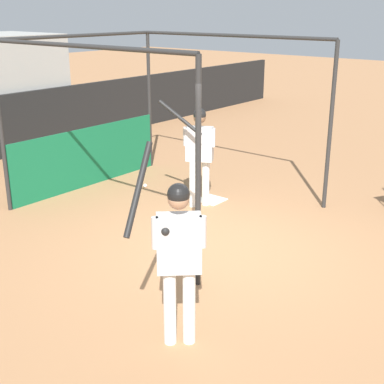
{
  "coord_description": "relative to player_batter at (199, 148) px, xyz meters",
  "views": [
    {
      "loc": [
        -5.66,
        -4.07,
        3.3
      ],
      "look_at": [
        -0.4,
        0.22,
        0.95
      ],
      "focal_mm": 50.0,
      "sensor_mm": 36.0,
      "label": 1
    }
  ],
  "objects": [
    {
      "name": "home_plate",
      "position": [
        0.36,
        -0.0,
        -1.03
      ],
      "size": [
        0.44,
        0.44,
        0.02
      ],
      "color": "white",
      "rests_on": "ground"
    },
    {
      "name": "baseball",
      "position": [
        0.13,
        1.43,
        -1.0
      ],
      "size": [
        0.07,
        0.07,
        0.07
      ],
      "color": "white",
      "rests_on": "ground"
    },
    {
      "name": "ground_plane",
      "position": [
        -1.24,
        -1.4,
        -1.04
      ],
      "size": [
        60.0,
        60.0,
        0.0
      ],
      "primitive_type": "plane",
      "color": "#A8754C"
    },
    {
      "name": "batting_cage",
      "position": [
        -0.45,
        1.56,
        0.22
      ],
      "size": [
        3.6,
        4.2,
        2.85
      ],
      "color": "#282828",
      "rests_on": "ground"
    },
    {
      "name": "player_batter",
      "position": [
        0.0,
        0.0,
        0.0
      ],
      "size": [
        0.75,
        0.74,
        1.88
      ],
      "rotation": [
        0.0,
        0.0,
        2.07
      ],
      "color": "white",
      "rests_on": "ground"
    },
    {
      "name": "player_waiting",
      "position": [
        -3.3,
        -2.36,
        0.02
      ],
      "size": [
        0.77,
        0.65,
        2.09
      ],
      "rotation": [
        0.0,
        0.0,
        2.32
      ],
      "color": "white",
      "rests_on": "ground"
    }
  ]
}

